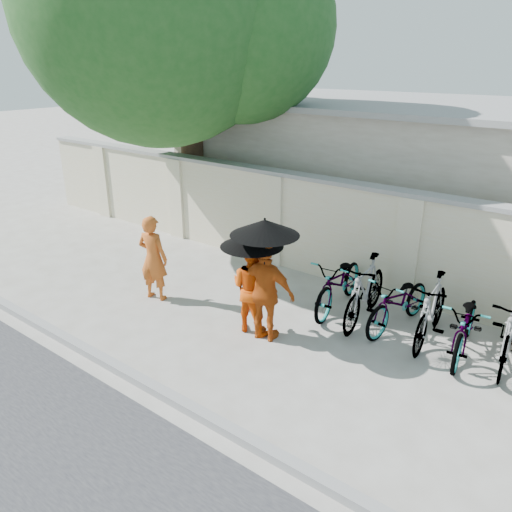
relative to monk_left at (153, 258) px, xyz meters
The scene contains 16 objects.
ground 1.98m from the monk_left, ahead, with size 80.00×80.00×0.00m, color #AEACA5.
kerb 2.78m from the monk_left, 48.28° to the right, with size 40.00×0.16×0.12m, color gray.
compound_wall 4.02m from the monk_left, 46.27° to the left, with size 20.00×0.30×2.00m, color beige.
building_behind 7.74m from the monk_left, 60.59° to the left, with size 14.00×6.00×3.20m, color beige.
shade_tree 5.39m from the monk_left, 125.11° to the left, with size 6.70×6.20×8.20m.
monk_left is the anchor object (origin of this frame).
monk_center 2.22m from the monk_left, ahead, with size 0.76×0.59×1.57m, color #D34608.
parasol_center 2.41m from the monk_left, ahead, with size 1.00×1.00×0.88m.
monk_right 2.56m from the monk_left, ahead, with size 0.97×0.40×1.66m, color #B24710.
parasol_right 2.81m from the monk_left, ahead, with size 1.06×1.06×1.12m.
bike_0 3.47m from the monk_left, 30.46° to the left, with size 0.68×1.96×1.03m, color slate.
bike_1 3.90m from the monk_left, 24.46° to the left, with size 0.54×1.91×1.15m, color slate.
bike_2 4.48m from the monk_left, 22.88° to the left, with size 0.64×1.83×0.96m, color slate.
bike_3 4.97m from the monk_left, 19.41° to the left, with size 0.52×1.83×1.10m, color slate.
bike_4 5.50m from the monk_left, 16.86° to the left, with size 0.65×1.85×0.97m, color slate.
bike_5 6.08m from the monk_left, 16.60° to the left, with size 0.54×1.90×1.14m, color slate.
Camera 1 is at (5.01, -5.35, 4.28)m, focal length 35.00 mm.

